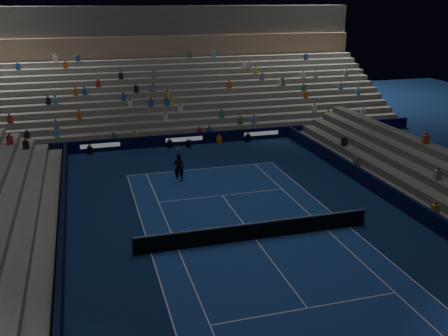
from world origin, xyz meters
TOP-DOWN VIEW (x-y plane):
  - ground at (0.00, 0.00)m, footprint 90.00×90.00m
  - court_surface at (0.00, 0.00)m, footprint 10.97×23.77m
  - sponsor_barrier_far at (0.00, 18.50)m, footprint 44.00×0.25m
  - sponsor_barrier_east at (9.70, 0.00)m, footprint 0.25×37.00m
  - sponsor_barrier_west at (-9.70, 0.00)m, footprint 0.25×37.00m
  - grandstand_main at (0.00, 27.90)m, footprint 44.00×15.20m
  - tennis_net at (0.00, 0.00)m, footprint 12.90×0.10m
  - tennis_player at (-2.13, 9.81)m, footprint 0.74×0.51m
  - broadcast_camera at (0.28, 17.87)m, footprint 0.52×0.91m

SIDE VIEW (x-z plane):
  - ground at x=0.00m, z-range 0.00..0.00m
  - court_surface at x=0.00m, z-range 0.00..0.01m
  - broadcast_camera at x=0.28m, z-range 0.01..0.56m
  - sponsor_barrier_far at x=0.00m, z-range 0.00..1.00m
  - sponsor_barrier_east at x=9.70m, z-range 0.00..1.00m
  - sponsor_barrier_west at x=-9.70m, z-range 0.00..1.00m
  - tennis_net at x=0.00m, z-range -0.05..1.05m
  - tennis_player at x=-2.13m, z-range 0.00..1.97m
  - grandstand_main at x=0.00m, z-range -2.22..8.98m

